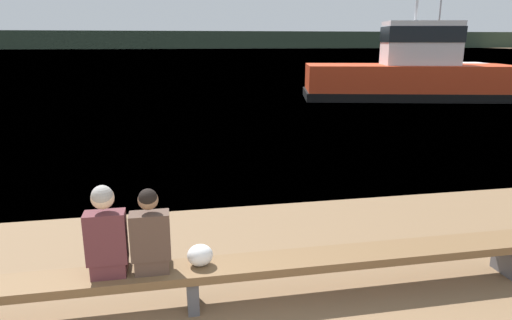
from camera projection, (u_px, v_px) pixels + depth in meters
water_surface at (164, 51)px, 121.65m from camera, size 240.00×240.00×0.00m
far_shoreline at (164, 40)px, 158.24m from camera, size 600.00×12.00×5.87m
bench_main at (192, 274)px, 4.90m from camera, size 8.38×0.47×0.47m
person_left at (106, 235)px, 4.62m from camera, size 0.40×0.41×0.99m
person_right at (150, 236)px, 4.71m from camera, size 0.40×0.40×0.92m
shopping_bag at (200, 255)px, 4.90m from camera, size 0.28×0.24×0.24m
tugboat_red at (410, 75)px, 22.46m from camera, size 10.58×5.62×6.31m
moored_sailboat at (439, 71)px, 32.66m from camera, size 6.73×3.27×9.99m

